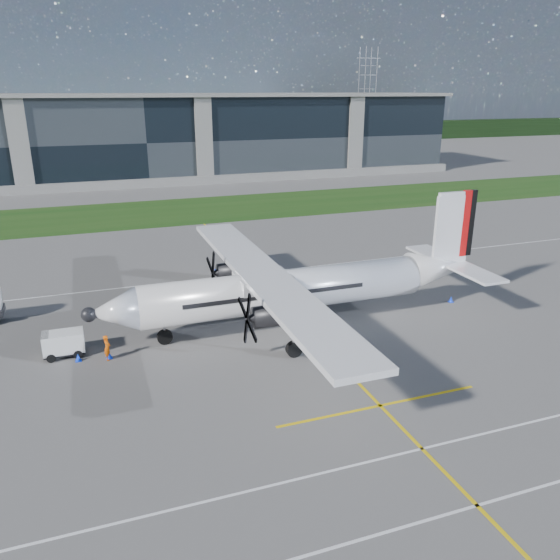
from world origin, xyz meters
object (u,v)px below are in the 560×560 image
(turboprop_aircraft, at_px, (299,266))
(safety_cone_nose_port, at_px, (109,355))
(safety_cone_fwd, at_px, (78,357))
(ground_crew_person, at_px, (107,346))
(baggage_tug, at_px, (64,344))
(pylon_east, at_px, (367,93))
(safety_cone_stbdwing, at_px, (217,268))
(safety_cone_tail, at_px, (451,299))

(turboprop_aircraft, height_order, safety_cone_nose_port, turboprop_aircraft)
(safety_cone_nose_port, xyz_separation_m, safety_cone_fwd, (-1.86, 0.27, 0.00))
(turboprop_aircraft, bearing_deg, ground_crew_person, -175.60)
(baggage_tug, relative_size, ground_crew_person, 1.40)
(safety_cone_fwd, bearing_deg, pylon_east, 56.11)
(ground_crew_person, bearing_deg, turboprop_aircraft, -79.78)
(safety_cone_nose_port, relative_size, safety_cone_stbdwing, 1.00)
(pylon_east, relative_size, safety_cone_tail, 60.00)
(baggage_tug, height_order, ground_crew_person, ground_crew_person)
(safety_cone_nose_port, distance_m, safety_cone_fwd, 1.88)
(turboprop_aircraft, height_order, baggage_tug, turboprop_aircraft)
(safety_cone_nose_port, height_order, safety_cone_stbdwing, same)
(pylon_east, relative_size, safety_cone_stbdwing, 60.00)
(baggage_tug, height_order, safety_cone_nose_port, baggage_tug)
(ground_crew_person, distance_m, safety_cone_stbdwing, 18.87)
(baggage_tug, bearing_deg, pylon_east, 55.69)
(safety_cone_stbdwing, bearing_deg, baggage_tug, -133.67)
(ground_crew_person, relative_size, safety_cone_nose_port, 3.82)
(safety_cone_stbdwing, height_order, safety_cone_fwd, same)
(safety_cone_tail, bearing_deg, pylon_east, 64.47)
(pylon_east, relative_size, safety_cone_fwd, 60.00)
(turboprop_aircraft, xyz_separation_m, safety_cone_fwd, (-15.22, -0.63, -4.27))
(ground_crew_person, height_order, safety_cone_stbdwing, ground_crew_person)
(pylon_east, relative_size, turboprop_aircraft, 1.00)
(safety_cone_nose_port, relative_size, safety_cone_fwd, 1.00)
(pylon_east, height_order, safety_cone_tail, pylon_east)
(pylon_east, xyz_separation_m, ground_crew_person, (-95.60, -145.41, -14.04))
(baggage_tug, bearing_deg, turboprop_aircraft, -1.75)
(pylon_east, distance_m, turboprop_aircraft, 166.46)
(safety_cone_nose_port, bearing_deg, ground_crew_person, -115.02)
(safety_cone_tail, bearing_deg, turboprop_aircraft, 179.98)
(safety_cone_tail, relative_size, safety_cone_fwd, 1.00)
(pylon_east, distance_m, safety_cone_fwd, 175.30)
(ground_crew_person, bearing_deg, baggage_tug, 65.45)
(safety_cone_tail, bearing_deg, baggage_tug, 179.03)
(pylon_east, distance_m, baggage_tug, 174.78)
(turboprop_aircraft, bearing_deg, safety_cone_tail, -0.02)
(ground_crew_person, bearing_deg, pylon_east, -27.51)
(safety_cone_stbdwing, bearing_deg, safety_cone_fwd, -129.72)
(turboprop_aircraft, height_order, ground_crew_person, turboprop_aircraft)
(safety_cone_nose_port, xyz_separation_m, safety_cone_tail, (26.57, 0.90, 0.00))
(safety_cone_stbdwing, xyz_separation_m, safety_cone_fwd, (-12.54, -15.09, 0.00))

